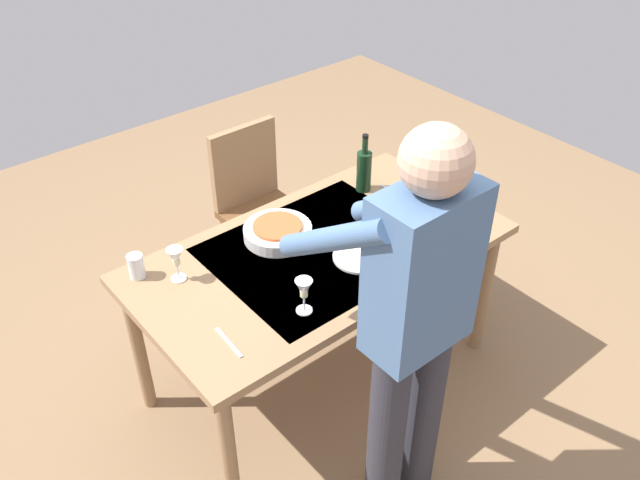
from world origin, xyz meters
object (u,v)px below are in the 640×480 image
at_px(person_server, 413,319).
at_px(wine_glass_left, 176,259).
at_px(dining_table, 320,263).
at_px(water_cup_near_right, 458,222).
at_px(water_cup_near_left, 136,266).
at_px(water_cup_far_left, 421,218).
at_px(chair_near, 256,198).
at_px(dinner_plate_near, 360,257).
at_px(serving_bowl_pasta, 278,231).
at_px(wine_glass_right, 304,290).
at_px(wine_bottle, 364,170).

bearing_deg(person_server, wine_glass_left, -66.17).
distance_m(dining_table, water_cup_near_right, 0.64).
xyz_separation_m(wine_glass_left, water_cup_near_left, (0.12, -0.12, -0.05)).
bearing_deg(water_cup_far_left, dining_table, -18.48).
height_order(wine_glass_left, water_cup_far_left, wine_glass_left).
bearing_deg(chair_near, dinner_plate_near, 82.28).
bearing_deg(dinner_plate_near, dining_table, -58.68).
distance_m(water_cup_far_left, serving_bowl_pasta, 0.64).
distance_m(wine_glass_left, water_cup_near_left, 0.18).
xyz_separation_m(person_server, wine_glass_left, (0.40, -0.91, -0.09)).
bearing_deg(chair_near, water_cup_near_right, 106.53).
distance_m(chair_near, person_server, 1.62).
xyz_separation_m(dining_table, wine_glass_right, (0.29, 0.26, 0.18)).
relative_size(wine_glass_right, serving_bowl_pasta, 0.50).
xyz_separation_m(dining_table, wine_bottle, (-0.47, -0.24, 0.19)).
bearing_deg(water_cup_far_left, dinner_plate_near, -0.03).
distance_m(wine_glass_left, dinner_plate_near, 0.76).
distance_m(wine_bottle, water_cup_near_left, 1.16).
bearing_deg(dining_table, wine_bottle, -153.00).
bearing_deg(dining_table, wine_glass_right, 41.69).
bearing_deg(dining_table, person_server, 76.48).
height_order(chair_near, water_cup_near_left, chair_near).
distance_m(person_server, serving_bowl_pasta, 0.90).
bearing_deg(wine_bottle, chair_near, -66.91).
distance_m(chair_near, serving_bowl_pasta, 0.75).
distance_m(water_cup_near_left, dinner_plate_near, 0.92).
relative_size(wine_bottle, serving_bowl_pasta, 0.99).
height_order(wine_glass_right, dinner_plate_near, wine_glass_right).
xyz_separation_m(serving_bowl_pasta, dinner_plate_near, (-0.18, 0.34, -0.03)).
bearing_deg(serving_bowl_pasta, wine_glass_right, 65.21).
bearing_deg(serving_bowl_pasta, dining_table, 115.63).
bearing_deg(water_cup_near_right, dinner_plate_near, -16.62).
xyz_separation_m(wine_glass_right, dinner_plate_near, (-0.39, -0.11, -0.10)).
height_order(dining_table, person_server, person_server).
height_order(person_server, dinner_plate_near, person_server).
distance_m(water_cup_near_right, serving_bowl_pasta, 0.80).
relative_size(dining_table, chair_near, 1.78).
height_order(dining_table, water_cup_far_left, water_cup_far_left).
height_order(wine_bottle, dinner_plate_near, wine_bottle).
bearing_deg(chair_near, person_server, 75.49).
relative_size(dining_table, wine_glass_right, 10.74).
distance_m(wine_glass_right, water_cup_far_left, 0.76).
bearing_deg(person_server, dinner_plate_near, -115.59).
relative_size(chair_near, water_cup_far_left, 10.62).
height_order(water_cup_near_left, water_cup_near_right, same).
distance_m(wine_glass_left, water_cup_far_left, 1.09).
relative_size(wine_bottle, wine_glass_left, 1.96).
xyz_separation_m(wine_glass_left, water_cup_far_left, (-1.02, 0.36, -0.06)).
bearing_deg(water_cup_near_left, dining_table, 154.20).
relative_size(person_server, wine_glass_left, 11.19).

